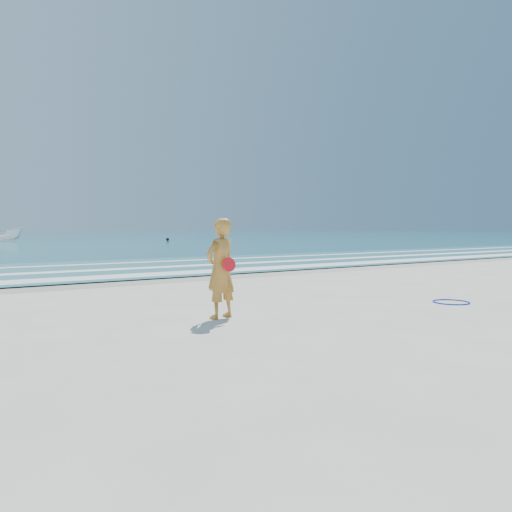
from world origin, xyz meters
TOP-DOWN VIEW (x-y plane):
  - ground at (0.00, 0.00)m, footprint 400.00×400.00m
  - wet_sand at (0.00, 9.00)m, footprint 400.00×2.40m
  - shallow at (0.00, 14.00)m, footprint 400.00×10.00m
  - foam_near at (0.00, 10.30)m, footprint 400.00×1.40m
  - foam_mid at (0.00, 13.20)m, footprint 400.00×0.90m
  - foam_far at (0.00, 16.50)m, footprint 400.00×0.60m
  - hoop at (3.41, 0.45)m, footprint 0.94×0.94m
  - boat at (1.85, 61.34)m, footprint 4.73×2.33m
  - buoy at (19.58, 52.41)m, footprint 0.40×0.40m
  - woman at (-1.94, 1.72)m, footprint 0.79×0.64m

SIDE VIEW (x-z plane):
  - ground at x=0.00m, z-range 0.00..0.00m
  - wet_sand at x=0.00m, z-range 0.00..0.00m
  - hoop at x=3.41m, z-range 0.00..0.03m
  - shallow at x=0.00m, z-range 0.04..0.05m
  - foam_near at x=0.00m, z-range 0.05..0.06m
  - foam_mid at x=0.00m, z-range 0.05..0.06m
  - foam_far at x=0.00m, z-range 0.05..0.06m
  - buoy at x=19.58m, z-range 0.04..0.44m
  - boat at x=1.85m, z-range 0.04..1.79m
  - woman at x=-1.94m, z-range 0.00..1.90m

